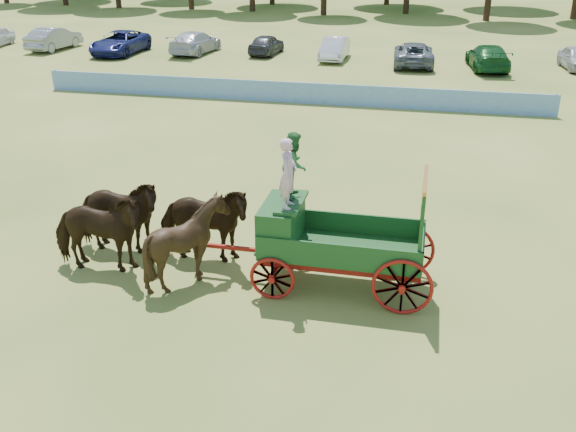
# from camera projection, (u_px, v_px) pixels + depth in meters

# --- Properties ---
(ground) EXTENTS (160.00, 160.00, 0.00)m
(ground) POSITION_uv_depth(u_px,v_px,m) (168.00, 275.00, 16.25)
(ground) COLOR #A79C4B
(ground) RESTS_ON ground
(horse_lead_left) EXTENTS (2.63, 1.38, 2.14)m
(horse_lead_left) POSITION_uv_depth(u_px,v_px,m) (98.00, 233.00, 16.05)
(horse_lead_left) COLOR #311F0D
(horse_lead_left) RESTS_ON ground
(horse_lead_right) EXTENTS (2.58, 1.26, 2.14)m
(horse_lead_right) POSITION_uv_depth(u_px,v_px,m) (118.00, 215.00, 17.03)
(horse_lead_right) COLOR #311F0D
(horse_lead_right) RESTS_ON ground
(horse_wheel_left) EXTENTS (2.23, 2.05, 2.15)m
(horse_wheel_left) POSITION_uv_depth(u_px,v_px,m) (188.00, 242.00, 15.57)
(horse_wheel_left) COLOR #311F0D
(horse_wheel_left) RESTS_ON ground
(horse_wheel_right) EXTENTS (2.59, 1.28, 2.14)m
(horse_wheel_right) POSITION_uv_depth(u_px,v_px,m) (203.00, 224.00, 16.55)
(horse_wheel_right) COLOR #311F0D
(horse_wheel_right) RESTS_ON ground
(farm_dray) EXTENTS (6.00, 2.00, 3.80)m
(farm_dray) POSITION_uv_depth(u_px,v_px,m) (312.00, 221.00, 15.26)
(farm_dray) COLOR #A51110
(farm_dray) RESTS_ON ground
(sponsor_banner) EXTENTS (26.00, 0.08, 1.05)m
(sponsor_banner) POSITION_uv_depth(u_px,v_px,m) (286.00, 92.00, 32.26)
(sponsor_banner) COLOR #1F6CAA
(sponsor_banner) RESTS_ON ground
(parked_cars) EXTENTS (53.65, 6.96, 1.58)m
(parked_cars) POSITION_uv_depth(u_px,v_px,m) (349.00, 50.00, 42.31)
(parked_cars) COLOR silver
(parked_cars) RESTS_ON ground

